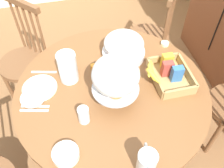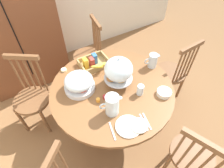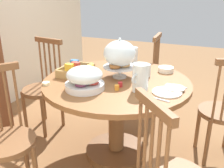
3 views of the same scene
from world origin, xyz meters
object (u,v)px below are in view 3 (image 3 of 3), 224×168
Objects in this scene: fruit_platter_covered at (85,79)px; orange_juice_pitcher at (140,79)px; milk_pitcher at (133,56)px; china_plate_large at (167,92)px; dining_table at (116,102)px; windsor_chair_near_window at (43,89)px; windsor_chair_far_side at (223,113)px; china_plate_small at (175,88)px; pastry_stand_with_dome at (120,55)px; cereal_bowl at (166,69)px; butter_dish at (46,84)px; drinking_glass at (147,70)px; cereal_basket at (77,70)px; windsor_chair_host_seat at (143,78)px; windsor_chair_by_cabinet at (6,141)px.

fruit_platter_covered is 1.42× the size of orange_juice_pitcher.
china_plate_large is (-0.65, -0.49, -0.07)m from milk_pitcher.
windsor_chair_near_window reaches higher than dining_table.
china_plate_small is (-0.34, 0.38, 0.30)m from windsor_chair_far_side.
pastry_stand_with_dome is 0.49m from cereal_bowl.
orange_juice_pitcher is at bearing 101.70° from china_plate_large.
drinking_glass is at bearing -53.36° from butter_dish.
orange_juice_pitcher is (-0.46, 0.62, 0.38)m from windsor_chair_far_side.
windsor_chair_far_side reaches higher than cereal_basket.
butter_dish is (-1.24, 0.46, 0.30)m from windsor_chair_host_seat.
china_plate_large is (-0.42, 0.42, 0.29)m from windsor_chair_far_side.
orange_juice_pitcher is 1.19× the size of milk_pitcher.
windsor_chair_host_seat is at bearing 55.62° from windsor_chair_far_side.
cereal_basket is at bearing 118.88° from cereal_bowl.
orange_juice_pitcher reaches higher than milk_pitcher.
windsor_chair_far_side reaches higher than orange_juice_pitcher.
china_plate_large is at bearing -112.16° from pastry_stand_with_dome.
cereal_bowl is at bearing -49.08° from butter_dish.
butter_dish is at bearing 126.64° from drinking_glass.
windsor_chair_host_seat is 1.26m from fruit_platter_covered.
windsor_chair_far_side is 0.62m from cereal_bowl.
pastry_stand_with_dome is at bearing 2.74° from dining_table.
windsor_chair_far_side is 1.00× the size of windsor_chair_host_seat.
pastry_stand_with_dome is 0.54m from china_plate_small.
milk_pitcher is at bearing 75.69° from windsor_chair_far_side.
cereal_bowl is (0.31, -0.34, -0.17)m from pastry_stand_with_dome.
windsor_chair_near_window is 1.03m from pastry_stand_with_dome.
windsor_chair_far_side is 0.86m from orange_juice_pitcher.
windsor_chair_by_cabinet is 1.29m from china_plate_small.
dining_table is 1.27× the size of windsor_chair_host_seat.
fruit_platter_covered is 5.00× the size of butter_dish.
milk_pitcher is 0.82m from china_plate_large.
orange_juice_pitcher is at bearing -157.24° from milk_pitcher.
cereal_bowl is at bearing -38.09° from windsor_chair_by_cabinet.
china_plate_small reaches higher than dining_table.
cereal_basket is at bearing -18.13° from butter_dish.
fruit_platter_covered is 1.69× the size of milk_pitcher.
dining_table is at bearing -178.54° from windsor_chair_host_seat.
windsor_chair_near_window is 5.49× the size of milk_pitcher.
fruit_platter_covered is at bearing 143.89° from cereal_bowl.
windsor_chair_by_cabinet and windsor_chair_host_seat have the same top height.
pastry_stand_with_dome reaches higher than windsor_chair_by_cabinet.
pastry_stand_with_dome is 1.15× the size of fruit_platter_covered.
windsor_chair_host_seat is (1.66, -0.52, 0.00)m from windsor_chair_by_cabinet.
orange_juice_pitcher reaches higher than dining_table.
windsor_chair_host_seat is (0.76, -0.88, 0.00)m from windsor_chair_near_window.
windsor_chair_near_window is at bearing 91.46° from drinking_glass.
windsor_chair_by_cabinet reaches higher than drinking_glass.
china_plate_small is at bearing -151.63° from windsor_chair_host_seat.
drinking_glass is at bearing -71.29° from cereal_basket.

